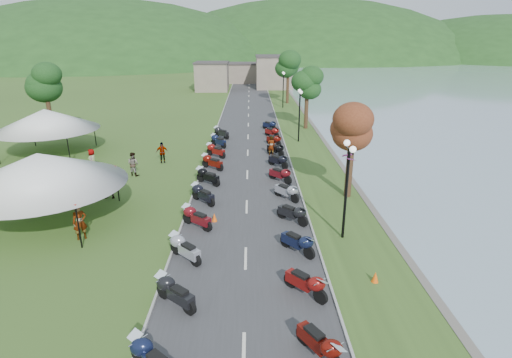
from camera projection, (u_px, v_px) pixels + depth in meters
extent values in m
cube|color=#3C3C3F|center=(248.00, 137.00, 41.32)|extent=(7.00, 120.00, 0.02)
cube|color=gray|center=(239.00, 74.00, 82.81)|extent=(18.00, 16.00, 5.00)
imported|color=slate|center=(82.00, 239.00, 20.57)|extent=(0.85, 0.78, 1.90)
imported|color=slate|center=(134.00, 175.00, 29.94)|extent=(0.99, 0.78, 1.79)
imported|color=slate|center=(40.00, 205.00, 24.61)|extent=(1.19, 1.22, 1.87)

